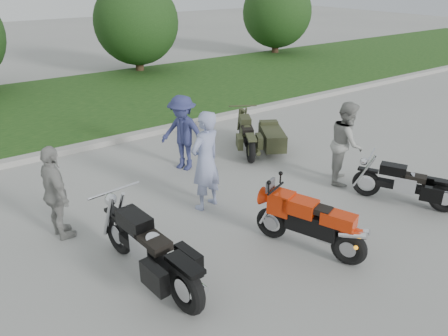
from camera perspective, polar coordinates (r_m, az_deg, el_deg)
ground at (r=7.58m, az=5.82°, el=-9.69°), size 80.00×80.00×0.00m
curb at (r=12.20m, az=-12.83°, el=3.87°), size 60.00×0.30×0.15m
grass_strip at (r=15.95m, az=-18.82°, el=8.01°), size 60.00×8.00×0.14m
tree_mid_right at (r=20.04m, az=-11.39°, el=18.17°), size 3.60×3.60×4.00m
tree_far_right at (r=24.43m, az=6.92°, el=19.51°), size 3.60×3.60×4.00m
sportbike_red at (r=7.21m, az=11.40°, el=-6.96°), size 0.86×1.86×0.92m
cruiser_left at (r=6.51m, az=-9.30°, el=-11.02°), size 0.58×2.54×0.98m
cruiser_right at (r=9.24m, az=23.08°, el=-2.19°), size 1.07×1.86×0.78m
cruiser_sidecar at (r=11.08m, az=4.95°, el=4.02°), size 1.64×2.00×0.82m
person_stripe at (r=8.19m, az=-2.45°, el=0.92°), size 0.80×0.63×1.94m
person_grey at (r=9.66m, az=15.68°, el=3.22°), size 1.09×1.08×1.78m
person_denim at (r=9.95m, az=-5.43°, el=4.57°), size 1.07×1.29×1.74m
person_back at (r=7.82m, az=-21.12°, el=-3.12°), size 0.48×1.01×1.68m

